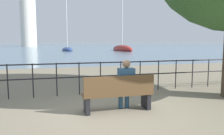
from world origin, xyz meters
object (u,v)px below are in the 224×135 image
(park_bench, at_px, (118,94))
(sailboat_1, at_px, (122,49))
(harbor_lighthouse, at_px, (28,17))
(seated_person_left, at_px, (126,83))
(sailboat_0, at_px, (67,49))

(park_bench, distance_m, sailboat_1, 36.82)
(park_bench, relative_size, harbor_lighthouse, 0.07)
(sailboat_1, bearing_deg, seated_person_left, -112.44)
(park_bench, xyz_separation_m, sailboat_1, (11.63, 34.93, -0.05))
(park_bench, bearing_deg, harbor_lighthouse, 96.48)
(sailboat_1, height_order, harbor_lighthouse, harbor_lighthouse)
(sailboat_0, distance_m, harbor_lighthouse, 46.03)
(park_bench, relative_size, sailboat_1, 0.13)
(seated_person_left, xyz_separation_m, harbor_lighthouse, (-9.43, 81.11, 10.05))
(park_bench, distance_m, seated_person_left, 0.35)
(sailboat_0, height_order, harbor_lighthouse, harbor_lighthouse)
(sailboat_1, distance_m, harbor_lighthouse, 51.78)
(sailboat_0, bearing_deg, sailboat_1, -19.76)
(park_bench, height_order, seated_person_left, seated_person_left)
(seated_person_left, distance_m, sailboat_1, 36.68)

